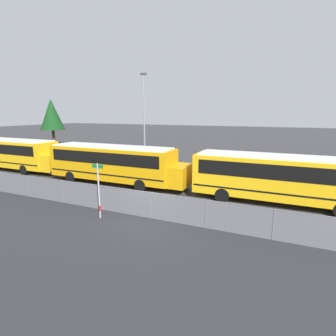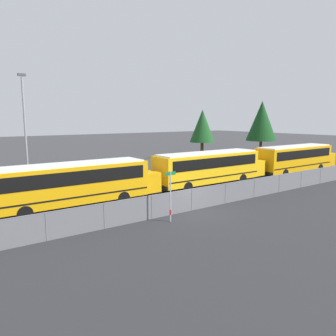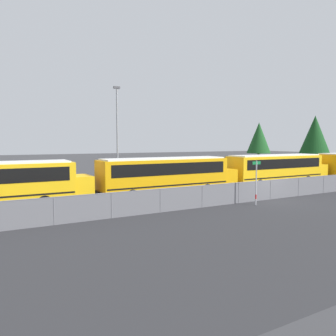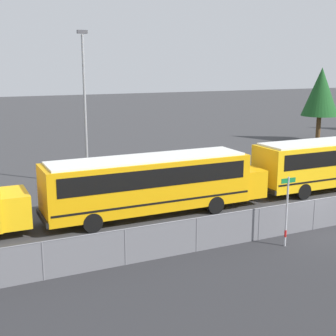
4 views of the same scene
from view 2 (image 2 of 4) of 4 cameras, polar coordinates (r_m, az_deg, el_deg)
ground_plane at (r=21.30m, az=4.10°, el=-7.40°), size 200.00×200.00×0.00m
road_strip at (r=17.35m, az=17.11°, el=-11.56°), size 94.59×12.00×0.01m
fence at (r=21.11m, az=4.13°, el=-5.47°), size 60.66×0.07×1.44m
school_bus_1 at (r=22.43m, az=-15.86°, el=-2.26°), size 11.64×2.49×2.98m
school_bus_2 at (r=28.89m, az=7.35°, el=0.39°), size 11.64×2.49×2.98m
school_bus_3 at (r=37.76m, az=21.36°, el=1.80°), size 11.64×2.49×2.98m
street_sign at (r=18.66m, az=0.42°, el=-4.72°), size 0.70×0.09×2.96m
light_pole at (r=28.78m, az=-23.63°, el=6.32°), size 0.60×0.24×9.36m
tree_1 at (r=56.96m, az=16.00°, el=7.88°), size 5.03×5.03×8.71m
tree_2 at (r=46.90m, az=6.00°, el=7.28°), size 3.54×3.54×7.12m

